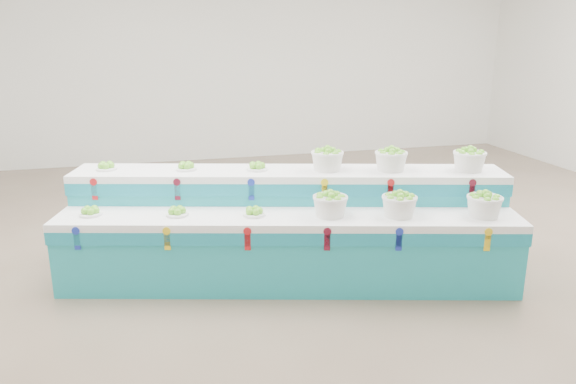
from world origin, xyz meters
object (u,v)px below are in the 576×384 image
object	(u,v)px
display_stand	(288,227)
basket_lower_left	(330,204)
plate_upper_mid	(186,166)
basket_upper_right	(469,159)

from	to	relation	value
display_stand	basket_lower_left	xyz separation A→B (m)	(0.31, -0.36, 0.33)
plate_upper_mid	basket_upper_right	xyz separation A→B (m)	(2.73, -0.74, 0.07)
basket_lower_left	basket_upper_right	size ratio (longest dim) A/B	1.00
display_stand	basket_upper_right	world-z (taller)	basket_upper_right
plate_upper_mid	display_stand	bearing A→B (deg)	-29.80
plate_upper_mid	basket_upper_right	distance (m)	2.83
basket_lower_left	plate_upper_mid	size ratio (longest dim) A/B	1.53
display_stand	plate_upper_mid	bearing A→B (deg)	165.36
basket_lower_left	plate_upper_mid	xyz separation A→B (m)	(-1.23, 0.89, 0.23)
basket_lower_left	basket_upper_right	bearing A→B (deg)	5.61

